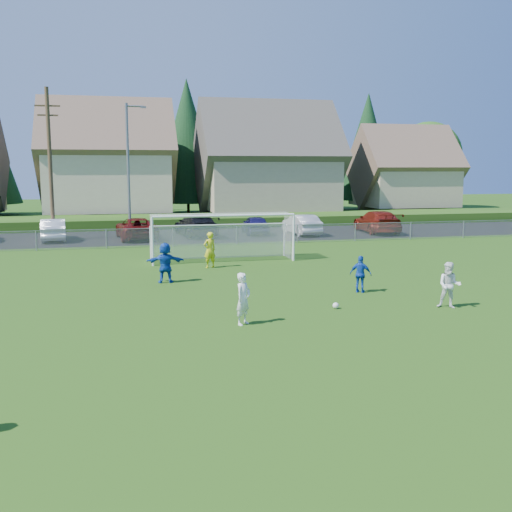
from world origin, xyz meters
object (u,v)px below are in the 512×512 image
at_px(soccer_ball, 336,306).
at_px(car_c, 137,228).
at_px(goalkeeper, 210,250).
at_px(player_blue_b, 165,263).
at_px(car_b, 53,230).
at_px(player_white_b, 449,285).
at_px(player_blue_a, 361,274).
at_px(car_g, 377,222).
at_px(soccer_goal, 221,230).
at_px(player_white_a, 243,299).
at_px(car_f, 302,225).
at_px(car_d, 196,225).
at_px(car_e, 255,225).

height_order(soccer_ball, car_c, car_c).
relative_size(soccer_ball, goalkeeper, 0.12).
relative_size(player_blue_b, car_b, 0.39).
bearing_deg(player_white_b, player_blue_a, 154.36).
distance_m(player_blue_b, car_b, 17.51).
height_order(player_white_b, car_b, player_white_b).
xyz_separation_m(soccer_ball, car_c, (-6.09, 22.02, 0.62)).
bearing_deg(car_c, car_b, -10.68).
bearing_deg(car_g, soccer_goal, 42.85).
bearing_deg(player_blue_b, player_white_a, 107.05).
bearing_deg(player_white_a, car_c, 52.55).
xyz_separation_m(car_f, car_g, (5.90, 0.02, 0.09)).
xyz_separation_m(car_b, car_d, (9.61, 0.25, 0.06)).
bearing_deg(car_f, car_g, 176.60).
height_order(car_b, car_e, car_b).
bearing_deg(player_blue_b, player_blue_a, 155.97).
xyz_separation_m(player_blue_a, car_c, (-7.99, 19.68, -0.00)).
bearing_deg(car_e, player_white_a, 79.99).
bearing_deg(car_d, car_e, 176.30).
relative_size(player_white_b, car_d, 0.30).
relative_size(goalkeeper, car_f, 0.40).
distance_m(player_blue_a, goalkeeper, 8.62).
xyz_separation_m(player_blue_a, car_g, (9.66, 19.71, 0.09)).
relative_size(player_blue_b, car_g, 0.31).
relative_size(player_white_a, player_blue_a, 1.13).
relative_size(car_b, soccer_goal, 0.60).
distance_m(player_blue_b, car_d, 17.02).
bearing_deg(player_blue_a, car_g, -82.06).
distance_m(car_d, soccer_goal, 11.14).
relative_size(car_c, car_f, 1.18).
distance_m(player_white_b, car_c, 24.91).
distance_m(player_blue_b, car_c, 15.92).
bearing_deg(car_e, car_b, 5.90).
bearing_deg(car_c, soccer_ball, 100.07).
bearing_deg(car_b, player_white_a, 103.46).
relative_size(player_white_a, player_white_b, 1.01).
distance_m(player_white_a, player_white_b, 7.49).
relative_size(player_blue_b, soccer_goal, 0.23).
height_order(car_b, car_c, car_c).
bearing_deg(player_blue_b, goalkeeper, -122.82).
xyz_separation_m(player_white_b, soccer_goal, (-5.91, 12.47, 0.81)).
height_order(player_white_b, soccer_goal, soccer_goal).
bearing_deg(car_e, goalkeeper, 72.08).
distance_m(car_f, soccer_goal, 12.94).
bearing_deg(player_white_b, car_f, 117.72).
distance_m(player_white_b, car_e, 23.86).
relative_size(car_e, car_g, 0.72).
xyz_separation_m(player_blue_b, car_c, (-0.68, 15.90, -0.14)).
distance_m(car_b, car_g, 23.08).
height_order(player_white_b, car_g, car_g).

